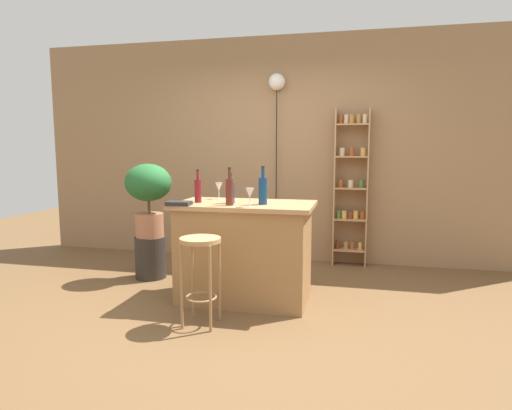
{
  "coord_description": "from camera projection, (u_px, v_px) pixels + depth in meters",
  "views": [
    {
      "loc": [
        1.02,
        -3.62,
        1.43
      ],
      "look_at": [
        0.05,
        0.55,
        0.87
      ],
      "focal_mm": 30.98,
      "sensor_mm": 36.0,
      "label": 1
    }
  ],
  "objects": [
    {
      "name": "spice_shelf",
      "position": [
        351.0,
        186.0,
        5.3
      ],
      "size": [
        0.41,
        0.18,
        1.89
      ],
      "color": "tan",
      "rests_on": "ground"
    },
    {
      "name": "kitchen_counter",
      "position": [
        245.0,
        251.0,
        4.14
      ],
      "size": [
        1.28,
        0.74,
        0.93
      ],
      "color": "#9E7042",
      "rests_on": "ground"
    },
    {
      "name": "wine_glass_center",
      "position": [
        219.0,
        187.0,
        4.37
      ],
      "size": [
        0.07,
        0.07,
        0.16
      ],
      "color": "silver",
      "rests_on": "kitchen_counter"
    },
    {
      "name": "potted_plant",
      "position": [
        148.0,
        191.0,
        4.78
      ],
      "size": [
        0.51,
        0.46,
        0.8
      ],
      "color": "#A86B4C",
      "rests_on": "plant_stool"
    },
    {
      "name": "back_wall",
      "position": [
        277.0,
        150.0,
        5.61
      ],
      "size": [
        6.4,
        0.1,
        2.8
      ],
      "primitive_type": "cube",
      "color": "#997551",
      "rests_on": "ground"
    },
    {
      "name": "bar_stool",
      "position": [
        201.0,
        261.0,
        3.53
      ],
      "size": [
        0.33,
        0.33,
        0.72
      ],
      "color": "#997047",
      "rests_on": "ground"
    },
    {
      "name": "plant_stool",
      "position": [
        151.0,
        257.0,
        4.87
      ],
      "size": [
        0.34,
        0.34,
        0.46
      ],
      "primitive_type": "cylinder",
      "color": "#2D2823",
      "rests_on": "ground"
    },
    {
      "name": "bottle_spirits_clear",
      "position": [
        230.0,
        192.0,
        4.04
      ],
      "size": [
        0.08,
        0.08,
        0.28
      ],
      "color": "navy",
      "rests_on": "kitchen_counter"
    },
    {
      "name": "bottle_sauce_amber",
      "position": [
        263.0,
        190.0,
        3.95
      ],
      "size": [
        0.08,
        0.08,
        0.34
      ],
      "color": "navy",
      "rests_on": "kitchen_counter"
    },
    {
      "name": "ground",
      "position": [
        236.0,
        310.0,
        3.91
      ],
      "size": [
        12.0,
        12.0,
        0.0
      ],
      "primitive_type": "plane",
      "color": "brown"
    },
    {
      "name": "cookbook",
      "position": [
        179.0,
        203.0,
        3.91
      ],
      "size": [
        0.22,
        0.16,
        0.03
      ],
      "primitive_type": "cube",
      "rotation": [
        0.0,
        0.0,
        0.07
      ],
      "color": "black",
      "rests_on": "kitchen_counter"
    },
    {
      "name": "pendant_globe_light",
      "position": [
        277.0,
        85.0,
        5.4
      ],
      "size": [
        0.21,
        0.21,
        2.33
      ],
      "color": "black",
      "rests_on": "ground"
    },
    {
      "name": "bottle_wine_red",
      "position": [
        198.0,
        190.0,
        4.09
      ],
      "size": [
        0.06,
        0.06,
        0.31
      ],
      "color": "maroon",
      "rests_on": "kitchen_counter"
    },
    {
      "name": "wine_glass_left",
      "position": [
        250.0,
        193.0,
        3.78
      ],
      "size": [
        0.07,
        0.07,
        0.16
      ],
      "color": "silver",
      "rests_on": "kitchen_counter"
    },
    {
      "name": "bottle_vinegar",
      "position": [
        230.0,
        191.0,
        3.89
      ],
      "size": [
        0.07,
        0.07,
        0.34
      ],
      "color": "#5B2319",
      "rests_on": "kitchen_counter"
    }
  ]
}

